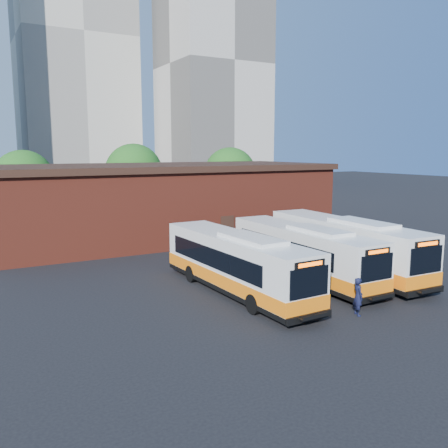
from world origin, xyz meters
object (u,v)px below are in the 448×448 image
bus_midwest (237,265)px  transit_worker (358,297)px  bus_east (344,248)px  bus_mideast (303,255)px

bus_midwest → transit_worker: (3.13, -5.78, -0.61)m
bus_east → transit_worker: bearing=-126.2°
bus_east → transit_worker: (-4.87, -6.13, -0.69)m
bus_midwest → bus_mideast: size_ratio=1.02×
bus_midwest → bus_mideast: 4.85m
bus_midwest → bus_mideast: (4.83, 0.47, -0.02)m
bus_mideast → transit_worker: bearing=-105.0°
transit_worker → bus_midwest: bearing=46.9°
bus_mideast → bus_east: size_ratio=0.93×
bus_midwest → transit_worker: bearing=-63.4°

